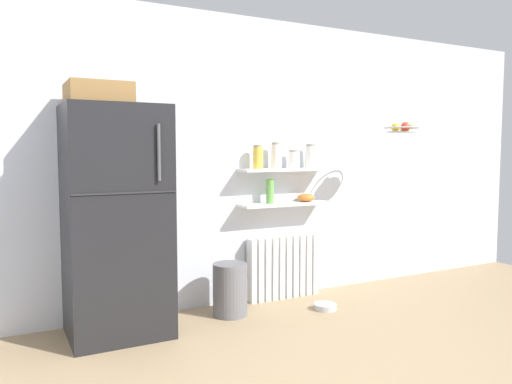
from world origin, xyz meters
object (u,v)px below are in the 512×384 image
(radiator, at_px, (283,267))
(vase, at_px, (270,191))
(storage_jar_1, at_px, (276,156))
(trash_bin, at_px, (230,289))
(pet_food_bowl, at_px, (325,307))
(storage_jar_0, at_px, (258,157))
(storage_jar_3, at_px, (311,156))
(refrigerator, at_px, (116,217))
(storage_jar_2, at_px, (294,159))
(shelf_bowl, at_px, (306,198))
(hanging_fruit_basket, at_px, (402,128))

(radiator, xyz_separation_m, vase, (-0.16, -0.03, 0.73))
(storage_jar_1, distance_m, trash_bin, 1.28)
(pet_food_bowl, bearing_deg, storage_jar_0, 133.29)
(storage_jar_1, relative_size, storage_jar_3, 1.06)
(refrigerator, xyz_separation_m, pet_food_bowl, (1.75, -0.25, -0.87))
(storage_jar_2, relative_size, trash_bin, 0.38)
(storage_jar_0, xyz_separation_m, storage_jar_1, (0.19, 0.00, 0.01))
(vase, relative_size, shelf_bowl, 1.35)
(storage_jar_0, distance_m, storage_jar_2, 0.38)
(trash_bin, bearing_deg, storage_jar_1, 20.19)
(radiator, bearing_deg, storage_jar_3, -5.99)
(trash_bin, xyz_separation_m, hanging_fruit_basket, (1.65, -0.26, 1.38))
(storage_jar_0, height_order, pet_food_bowl, storage_jar_0)
(refrigerator, xyz_separation_m, hanging_fruit_basket, (2.59, -0.26, 0.71))
(storage_jar_0, distance_m, hanging_fruit_basket, 1.38)
(storage_jar_1, xyz_separation_m, pet_food_bowl, (0.24, -0.46, -1.33))
(storage_jar_1, xyz_separation_m, storage_jar_2, (0.19, 0.00, -0.03))
(trash_bin, bearing_deg, storage_jar_0, 28.97)
(storage_jar_1, height_order, shelf_bowl, storage_jar_1)
(storage_jar_0, distance_m, pet_food_bowl, 1.46)
(storage_jar_0, distance_m, trash_bin, 1.20)
(storage_jar_1, distance_m, storage_jar_2, 0.19)
(storage_jar_3, xyz_separation_m, hanging_fruit_basket, (0.70, -0.47, 0.26))
(refrigerator, relative_size, trash_bin, 4.23)
(storage_jar_2, height_order, storage_jar_3, storage_jar_3)
(refrigerator, distance_m, storage_jar_3, 1.95)
(storage_jar_3, bearing_deg, pet_food_bowl, -107.18)
(shelf_bowl, bearing_deg, trash_bin, -166.88)
(storage_jar_2, xyz_separation_m, storage_jar_3, (0.19, -0.00, 0.03))
(radiator, bearing_deg, trash_bin, -160.19)
(storage_jar_2, height_order, pet_food_bowl, storage_jar_2)
(storage_jar_3, distance_m, hanging_fruit_basket, 0.88)
(refrigerator, distance_m, trash_bin, 1.16)
(hanging_fruit_basket, bearing_deg, storage_jar_2, 152.44)
(storage_jar_2, bearing_deg, trash_bin, -164.61)
(shelf_bowl, height_order, hanging_fruit_basket, hanging_fruit_basket)
(radiator, height_order, storage_jar_2, storage_jar_2)
(storage_jar_3, bearing_deg, refrigerator, -173.67)
(refrigerator, height_order, storage_jar_3, refrigerator)
(refrigerator, bearing_deg, trash_bin, 0.04)
(pet_food_bowl, distance_m, hanging_fruit_basket, 1.79)
(refrigerator, distance_m, pet_food_bowl, 1.97)
(trash_bin, bearing_deg, radiator, 19.81)
(radiator, xyz_separation_m, trash_bin, (-0.66, -0.24, -0.07))
(trash_bin, bearing_deg, refrigerator, -179.96)
(vase, relative_size, hanging_fruit_basket, 0.69)
(shelf_bowl, bearing_deg, storage_jar_3, -0.00)
(storage_jar_1, bearing_deg, storage_jar_2, 0.00)
(storage_jar_3, distance_m, vase, 0.55)
(shelf_bowl, bearing_deg, pet_food_bowl, -100.87)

